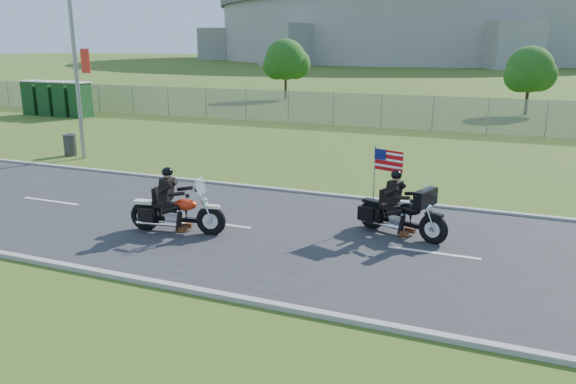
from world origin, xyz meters
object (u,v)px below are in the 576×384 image
at_px(porta_toilet_a, 80,100).
at_px(streetlight, 76,25).
at_px(porta_toilet_d, 33,98).
at_px(porta_toilet_b, 64,100).
at_px(motorcycle_lead, 176,213).
at_px(motorcycle_follow, 401,214).
at_px(trash_can, 70,145).
at_px(porta_toilet_c, 49,99).

bearing_deg(porta_toilet_a, streetlight, -47.09).
xyz_separation_m(streetlight, porta_toilet_a, (-10.02, 10.78, -4.49)).
bearing_deg(streetlight, porta_toilet_d, 142.83).
distance_m(porta_toilet_b, motorcycle_lead, 27.51).
bearing_deg(porta_toilet_a, motorcycle_follow, -32.62).
bearing_deg(motorcycle_follow, trash_can, -179.28).
distance_m(porta_toilet_b, porta_toilet_c, 1.40).
bearing_deg(trash_can, porta_toilet_d, 140.86).
xyz_separation_m(streetlight, trash_can, (-0.99, 0.01, -5.17)).
relative_size(porta_toilet_b, motorcycle_follow, 0.90).
xyz_separation_m(porta_toilet_a, motorcycle_lead, (19.38, -18.01, -0.58)).
distance_m(porta_toilet_b, porta_toilet_d, 2.80).
bearing_deg(motorcycle_follow, porta_toilet_a, 166.24).
bearing_deg(porta_toilet_b, porta_toilet_a, 0.00).
bearing_deg(trash_can, porta_toilet_b, 134.09).
height_order(porta_toilet_d, motorcycle_follow, porta_toilet_d).
bearing_deg(trash_can, motorcycle_lead, -34.97).
bearing_deg(trash_can, porta_toilet_c, 137.69).
height_order(porta_toilet_d, motorcycle_lead, porta_toilet_d).
height_order(porta_toilet_a, motorcycle_lead, porta_toilet_a).
bearing_deg(porta_toilet_c, motorcycle_follow, -29.92).
bearing_deg(porta_toilet_b, porta_toilet_c, 180.00).
distance_m(porta_toilet_d, motorcycle_follow, 33.29).
relative_size(porta_toilet_c, trash_can, 2.46).
height_order(streetlight, porta_toilet_b, streetlight).
height_order(porta_toilet_d, trash_can, porta_toilet_d).
distance_m(streetlight, porta_toilet_d, 18.40).
xyz_separation_m(porta_toilet_c, motorcycle_lead, (22.18, -18.01, -0.58)).
height_order(porta_toilet_c, motorcycle_follow, porta_toilet_c).
height_order(porta_toilet_b, porta_toilet_d, same).
distance_m(streetlight, motorcycle_follow, 16.64).
xyz_separation_m(porta_toilet_b, motorcycle_follow, (26.39, -16.00, -0.55)).
distance_m(streetlight, porta_toilet_a, 15.39).
xyz_separation_m(porta_toilet_c, trash_can, (11.83, -10.77, -0.68)).
relative_size(motorcycle_lead, trash_can, 2.88).
height_order(porta_toilet_a, porta_toilet_d, same).
height_order(streetlight, motorcycle_follow, streetlight).
xyz_separation_m(porta_toilet_c, porta_toilet_d, (-1.40, 0.00, 0.00)).
bearing_deg(motorcycle_follow, porta_toilet_b, 167.64).
height_order(porta_toilet_a, porta_toilet_b, same).
height_order(motorcycle_lead, motorcycle_follow, motorcycle_follow).
height_order(streetlight, porta_toilet_d, streetlight).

